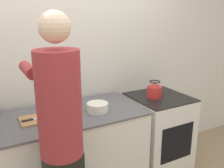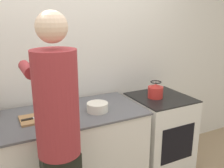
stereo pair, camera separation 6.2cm
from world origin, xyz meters
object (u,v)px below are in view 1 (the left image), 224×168
person (61,134)px  cutting_board (39,119)px  oven (158,134)px  bowl_prep (98,107)px  kettle (154,90)px  knife (36,119)px

person → cutting_board: size_ratio=5.85×
oven → bowl_prep: size_ratio=4.57×
person → kettle: size_ratio=10.00×
cutting_board → kettle: bearing=-0.4°
kettle → bowl_prep: (-0.70, -0.06, -0.04)m
person → knife: bearing=96.4°
cutting_board → knife: knife is taller
cutting_board → knife: (-0.02, -0.01, 0.01)m
cutting_board → oven: bearing=-0.9°
person → knife: size_ratio=7.04×
person → kettle: 1.30m
oven → bowl_prep: (-0.77, -0.05, 0.49)m
cutting_board → kettle: size_ratio=1.71×
person → cutting_board: bearing=93.6°
cutting_board → bowl_prep: bowl_prep is taller
oven → knife: (-1.32, 0.01, 0.47)m
cutting_board → kettle: kettle is taller
oven → kettle: bearing=170.0°
person → bowl_prep: bearing=42.8°
cutting_board → knife: bearing=-163.0°
cutting_board → knife: size_ratio=1.20×
oven → kettle: size_ratio=5.02×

